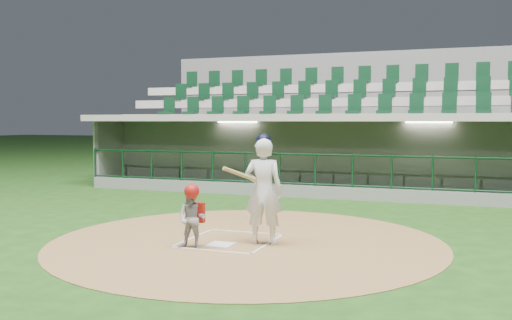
{
  "coord_description": "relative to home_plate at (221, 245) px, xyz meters",
  "views": [
    {
      "loc": [
        4.06,
        -9.84,
        2.23
      ],
      "look_at": [
        -0.56,
        2.6,
        1.3
      ],
      "focal_mm": 40.0,
      "sensor_mm": 36.0,
      "label": 1
    }
  ],
  "objects": [
    {
      "name": "seating_deck",
      "position": [
        0.0,
        11.61,
        1.4
      ],
      "size": [
        17.0,
        6.72,
        5.15
      ],
      "color": "slate",
      "rests_on": "ground"
    },
    {
      "name": "home_plate",
      "position": [
        0.0,
        0.0,
        0.0
      ],
      "size": [
        0.43,
        0.43,
        0.02
      ],
      "primitive_type": "cube",
      "color": "white",
      "rests_on": "dirt_circle"
    },
    {
      "name": "ground",
      "position": [
        0.0,
        0.7,
        -0.02
      ],
      "size": [
        120.0,
        120.0,
        0.0
      ],
      "primitive_type": "plane",
      "color": "#193F12",
      "rests_on": "ground"
    },
    {
      "name": "dirt_circle",
      "position": [
        0.3,
        0.5,
        -0.02
      ],
      "size": [
        7.2,
        7.2,
        0.01
      ],
      "primitive_type": "cylinder",
      "color": "brown",
      "rests_on": "ground"
    },
    {
      "name": "batter",
      "position": [
        0.67,
        0.36,
        0.97
      ],
      "size": [
        0.91,
        0.91,
        1.98
      ],
      "color": "white",
      "rests_on": "dirt_circle"
    },
    {
      "name": "batter_box_chalk",
      "position": [
        0.0,
        0.4,
        -0.0
      ],
      "size": [
        1.55,
        1.8,
        0.01
      ],
      "color": "white",
      "rests_on": "ground"
    },
    {
      "name": "catcher",
      "position": [
        -0.36,
        -0.4,
        0.55
      ],
      "size": [
        0.53,
        0.43,
        1.12
      ],
      "color": "#98989D",
      "rests_on": "dirt_circle"
    },
    {
      "name": "dugout_structure",
      "position": [
        0.08,
        8.51,
        0.95
      ],
      "size": [
        16.4,
        3.7,
        3.0
      ],
      "color": "slate",
      "rests_on": "ground"
    }
  ]
}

